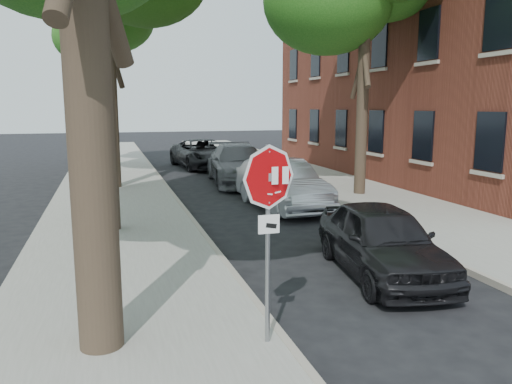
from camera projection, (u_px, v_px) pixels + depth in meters
ground at (316, 342)px, 6.83m from camera, size 120.00×120.00×0.00m
sidewalk_left at (113, 197)px, 17.45m from camera, size 4.00×55.00×0.12m
sidewalk_right at (335, 186)px, 19.84m from camera, size 4.00×55.00×0.12m
curb_left at (172, 194)px, 18.03m from camera, size 0.12×55.00×0.13m
curb_right at (287, 189)px, 19.26m from camera, size 0.12×55.00×0.13m
apartment_building at (481, 7)px, 22.70m from camera, size 12.20×20.20×15.30m
stop_sign at (269, 206)px, 6.28m from camera, size 0.76×0.34×2.61m
tree_far at (99, 25)px, 24.79m from camera, size 5.29×4.91×9.33m
car_a at (382, 240)px, 9.48m from camera, size 2.16×4.21×1.37m
car_b at (282, 185)px, 15.70m from camera, size 1.86×4.75×1.54m
car_c at (238, 164)px, 20.83m from camera, size 2.80×5.80×1.63m
car_d at (203, 154)px, 26.22m from camera, size 3.06×5.66×1.51m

